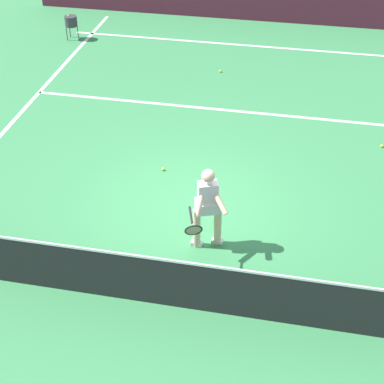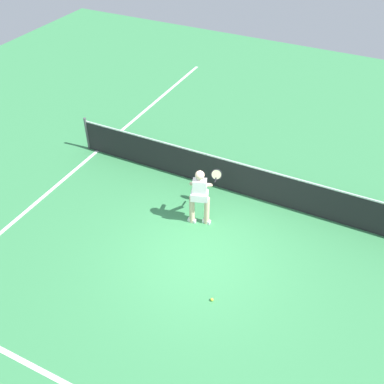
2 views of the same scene
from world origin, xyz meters
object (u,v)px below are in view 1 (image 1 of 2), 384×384
object	(u,v)px
ball_hopper	(71,21)
tennis_ball_near	(163,169)
tennis_ball_mid	(382,146)
tennis_ball_far	(220,71)
tennis_player	(207,207)

from	to	relation	value
ball_hopper	tennis_ball_near	bearing A→B (deg)	124.40
tennis_ball_near	tennis_ball_mid	world-z (taller)	same
tennis_ball_near	tennis_ball_far	size ratio (longest dim) A/B	1.00
tennis_player	ball_hopper	size ratio (longest dim) A/B	2.09
tennis_ball_far	ball_hopper	xyz separation A→B (m)	(4.72, -1.44, 0.51)
tennis_player	ball_hopper	distance (m)	10.08
tennis_ball_mid	tennis_ball_far	distance (m)	5.06
tennis_ball_far	ball_hopper	distance (m)	4.96
ball_hopper	tennis_ball_mid	bearing A→B (deg)	152.79
tennis_ball_near	tennis_ball_mid	size ratio (longest dim) A/B	1.00
tennis_ball_near	ball_hopper	size ratio (longest dim) A/B	0.09
tennis_player	tennis_ball_far	distance (m)	7.04
tennis_ball_far	ball_hopper	size ratio (longest dim) A/B	0.09
tennis_player	tennis_ball_mid	size ratio (longest dim) A/B	23.48
tennis_ball_mid	tennis_ball_far	xyz separation A→B (m)	(4.03, -3.06, 0.00)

